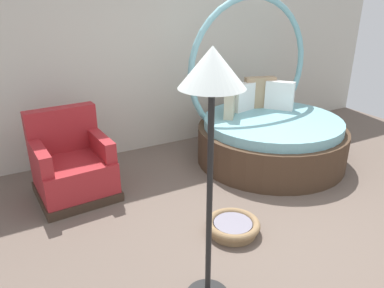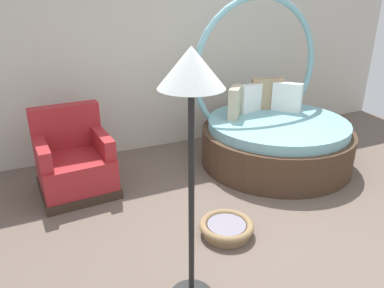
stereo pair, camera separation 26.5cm
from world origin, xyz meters
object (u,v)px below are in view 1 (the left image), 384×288
Objects in this scene: red_armchair at (72,167)px; pet_basket at (233,226)px; floor_lamp at (212,96)px; round_daybed at (268,130)px.

red_armchair is 1.87m from pet_basket.
floor_lamp is at bearing -137.35° from pet_basket.
pet_basket is 1.69m from floor_lamp.
red_armchair is 2.42m from floor_lamp.
round_daybed reaches higher than pet_basket.
round_daybed is at bearing -6.30° from red_armchair.
round_daybed is 2.52m from red_armchair.
pet_basket is at bearing 42.65° from floor_lamp.
red_armchair is (-2.50, 0.28, -0.08)m from round_daybed.
floor_lamp reaches higher than red_armchair.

